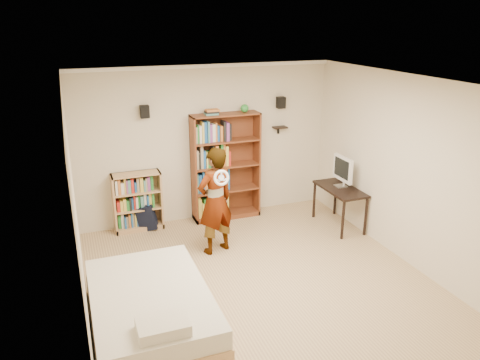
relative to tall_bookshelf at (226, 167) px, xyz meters
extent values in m
cube|color=tan|center=(-0.29, -2.33, -0.94)|extent=(4.50, 5.00, 0.01)
cube|color=beige|center=(-0.29, 0.17, 0.41)|extent=(4.50, 0.02, 2.70)
cube|color=beige|center=(-0.29, -4.83, 0.41)|extent=(4.50, 0.02, 2.70)
cube|color=beige|center=(-2.54, -2.33, 0.41)|extent=(0.02, 5.00, 2.70)
cube|color=beige|center=(1.96, -2.33, 0.41)|extent=(0.02, 5.00, 2.70)
cube|color=white|center=(-0.29, -2.33, 1.76)|extent=(4.50, 5.00, 0.02)
cube|color=white|center=(-0.29, 0.14, 1.73)|extent=(4.50, 0.06, 0.06)
cube|color=white|center=(-0.29, -4.80, 1.73)|extent=(4.50, 0.06, 0.06)
cube|color=white|center=(-2.51, -2.33, 1.73)|extent=(0.06, 5.00, 0.06)
cube|color=white|center=(1.93, -2.33, 1.73)|extent=(0.06, 5.00, 0.06)
cube|color=black|center=(-1.34, 0.07, 1.06)|extent=(0.14, 0.12, 0.20)
cube|color=black|center=(1.06, 0.07, 1.06)|extent=(0.14, 0.12, 0.20)
cube|color=black|center=(1.06, 0.08, 0.61)|extent=(0.25, 0.16, 0.02)
imported|color=black|center=(-0.57, -1.19, -0.11)|extent=(0.70, 0.57, 1.66)
torus|color=white|center=(-0.57, -1.50, 0.35)|extent=(0.23, 0.09, 0.23)
camera|label=1|loc=(-2.50, -7.40, 2.49)|focal=35.00mm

